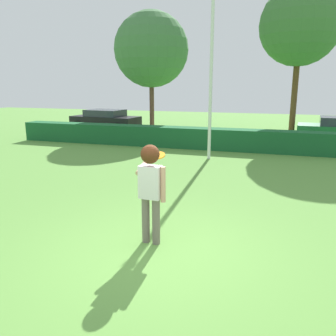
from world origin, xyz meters
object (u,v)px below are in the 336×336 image
Objects in this scene: person at (151,182)px; oak_tree at (300,25)px; maple_tree at (151,50)px; frisbee at (158,155)px; parked_car_black at (105,119)px; lamppost at (211,62)px.

person is 0.24× the size of oak_tree.
maple_tree is (-5.37, 14.63, 3.60)m from person.
parked_car_black is at bearing 121.38° from frisbee.
maple_tree is (2.81, 0.70, 4.04)m from parked_car_black.
person is at bearing -86.72° from lamppost.
maple_tree is at bearing 110.17° from person.
person is at bearing -81.78° from frisbee.
person is 0.76m from frisbee.
oak_tree reaches higher than frisbee.
person is at bearing -69.83° from maple_tree.
oak_tree is 8.14m from maple_tree.
parked_car_black is 0.63× the size of maple_tree.
parked_car_black is at bearing 140.20° from lamppost.
maple_tree is (-4.95, 7.16, 1.19)m from lamppost.
oak_tree reaches higher than maple_tree.
parked_car_black is (-7.75, 6.46, -2.84)m from lamppost.
frisbee is 15.27m from maple_tree.
parked_car_black is at bearing -166.05° from maple_tree.
parked_car_black is 11.91m from oak_tree.
oak_tree reaches higher than parked_car_black.
lamppost is 7.37m from oak_tree.
person is 16.17m from parked_car_black.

